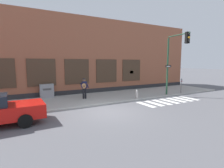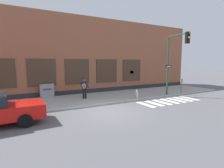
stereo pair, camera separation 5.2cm
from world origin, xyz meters
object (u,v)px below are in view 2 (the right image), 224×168
Objects in this scene: busker at (84,87)px; traffic_light at (175,54)px; parking_meter at (182,83)px; utility_box at (47,91)px; fire_hydrant at (137,94)px.

traffic_light is at bearing -20.72° from busker.
busker is at bearing 167.96° from parking_meter.
busker is 9.35m from parking_meter.
utility_box reaches higher than fire_hydrant.
busker is at bearing 159.28° from traffic_light.
busker is 1.16× the size of parking_meter.
traffic_light is 3.68× the size of parking_meter.
parking_meter is at bearing -18.30° from utility_box.
utility_box is 7.51m from fire_hydrant.
busker is 8.17m from traffic_light.
busker reaches higher than parking_meter.
traffic_light is 7.55× the size of fire_hydrant.
busker is 3.27m from utility_box.
fire_hydrant is at bearing -31.07° from utility_box.
parking_meter is at bearing -0.15° from fire_hydrant.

